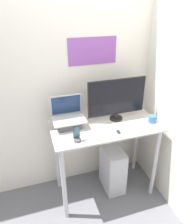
{
  "coord_description": "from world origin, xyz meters",
  "views": [
    {
      "loc": [
        -0.73,
        -1.6,
        2.16
      ],
      "look_at": [
        -0.11,
        0.29,
        1.13
      ],
      "focal_mm": 35.0,
      "sensor_mm": 36.0,
      "label": 1
    }
  ],
  "objects_px": {
    "laptop": "(69,120)",
    "mouse": "(118,132)",
    "computer_tower": "(113,169)",
    "monitor": "(117,99)",
    "cell_phone": "(77,137)",
    "keyboard": "(99,135)"
  },
  "relations": [
    {
      "from": "laptop",
      "to": "mouse",
      "type": "height_order",
      "value": "laptop"
    },
    {
      "from": "laptop",
      "to": "computer_tower",
      "type": "bearing_deg",
      "value": -10.42
    },
    {
      "from": "laptop",
      "to": "monitor",
      "type": "relative_size",
      "value": 0.52
    },
    {
      "from": "cell_phone",
      "to": "mouse",
      "type": "bearing_deg",
      "value": 1.32
    },
    {
      "from": "monitor",
      "to": "laptop",
      "type": "bearing_deg",
      "value": 179.43
    },
    {
      "from": "monitor",
      "to": "mouse",
      "type": "distance_m",
      "value": 0.37
    },
    {
      "from": "laptop",
      "to": "computer_tower",
      "type": "height_order",
      "value": "laptop"
    },
    {
      "from": "cell_phone",
      "to": "keyboard",
      "type": "bearing_deg",
      "value": 3.46
    },
    {
      "from": "mouse",
      "to": "computer_tower",
      "type": "distance_m",
      "value": 0.7
    },
    {
      "from": "monitor",
      "to": "keyboard",
      "type": "height_order",
      "value": "monitor"
    },
    {
      "from": "laptop",
      "to": "monitor",
      "type": "height_order",
      "value": "monitor"
    },
    {
      "from": "monitor",
      "to": "computer_tower",
      "type": "xyz_separation_m",
      "value": [
        -0.05,
        -0.08,
        -0.91
      ]
    },
    {
      "from": "laptop",
      "to": "cell_phone",
      "type": "height_order",
      "value": "laptop"
    },
    {
      "from": "mouse",
      "to": "cell_phone",
      "type": "height_order",
      "value": "cell_phone"
    },
    {
      "from": "keyboard",
      "to": "cell_phone",
      "type": "distance_m",
      "value": 0.23
    },
    {
      "from": "mouse",
      "to": "cell_phone",
      "type": "distance_m",
      "value": 0.43
    },
    {
      "from": "keyboard",
      "to": "monitor",
      "type": "bearing_deg",
      "value": 43.14
    },
    {
      "from": "monitor",
      "to": "keyboard",
      "type": "distance_m",
      "value": 0.46
    },
    {
      "from": "laptop",
      "to": "keyboard",
      "type": "bearing_deg",
      "value": -48.29
    },
    {
      "from": "keyboard",
      "to": "cell_phone",
      "type": "relative_size",
      "value": 1.86
    },
    {
      "from": "monitor",
      "to": "computer_tower",
      "type": "height_order",
      "value": "monitor"
    },
    {
      "from": "monitor",
      "to": "cell_phone",
      "type": "bearing_deg",
      "value": -151.21
    }
  ]
}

